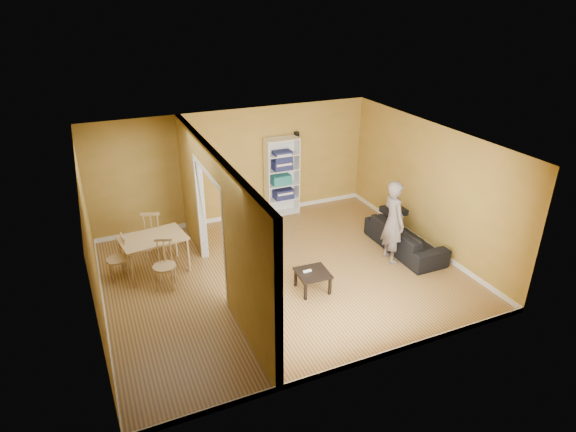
% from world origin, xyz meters
% --- Properties ---
extents(room_shell, '(6.50, 6.50, 6.50)m').
position_xyz_m(room_shell, '(0.00, 0.00, 1.30)').
color(room_shell, '#AE8644').
rests_on(room_shell, ground).
extents(partition, '(0.22, 5.50, 2.60)m').
position_xyz_m(partition, '(-1.20, 0.00, 1.30)').
color(partition, '#B98B3F').
rests_on(partition, ground).
extents(wall_speaker, '(0.10, 0.10, 0.10)m').
position_xyz_m(wall_speaker, '(1.50, 2.69, 1.90)').
color(wall_speaker, black).
rests_on(wall_speaker, room_shell).
extents(sofa, '(1.97, 0.85, 0.75)m').
position_xyz_m(sofa, '(2.70, -0.14, 0.37)').
color(sofa, '#262628').
rests_on(sofa, ground).
extents(person, '(0.76, 0.62, 1.99)m').
position_xyz_m(person, '(2.20, -0.36, 0.99)').
color(person, slate).
rests_on(person, ground).
extents(bookshelf, '(0.79, 0.35, 1.88)m').
position_xyz_m(bookshelf, '(1.07, 2.60, 0.94)').
color(bookshelf, white).
rests_on(bookshelf, ground).
extents(paper_box_navy_a, '(0.46, 0.30, 0.23)m').
position_xyz_m(paper_box_navy_a, '(1.10, 2.56, 0.51)').
color(paper_box_navy_a, navy).
rests_on(paper_box_navy_a, bookshelf).
extents(paper_box_teal, '(0.45, 0.29, 0.23)m').
position_xyz_m(paper_box_teal, '(1.04, 2.56, 0.88)').
color(paper_box_teal, '#1F635E').
rests_on(paper_box_teal, bookshelf).
extents(paper_box_navy_b, '(0.45, 0.29, 0.23)m').
position_xyz_m(paper_box_navy_b, '(1.07, 2.56, 1.25)').
color(paper_box_navy_b, '#181448').
rests_on(paper_box_navy_b, bookshelf).
extents(paper_box_navy_c, '(0.42, 0.28, 0.22)m').
position_xyz_m(paper_box_navy_c, '(1.08, 2.56, 1.46)').
color(paper_box_navy_c, navy).
rests_on(paper_box_navy_c, bookshelf).
extents(coffee_table, '(0.56, 0.56, 0.38)m').
position_xyz_m(coffee_table, '(0.28, -0.73, 0.32)').
color(coffee_table, black).
rests_on(coffee_table, ground).
extents(game_controller, '(0.16, 0.04, 0.03)m').
position_xyz_m(game_controller, '(0.19, -0.68, 0.39)').
color(game_controller, white).
rests_on(game_controller, coffee_table).
extents(dining_table, '(1.18, 0.79, 0.74)m').
position_xyz_m(dining_table, '(-2.20, 1.06, 0.66)').
color(dining_table, tan).
rests_on(dining_table, ground).
extents(chair_left, '(0.43, 0.43, 0.87)m').
position_xyz_m(chair_left, '(-2.88, 1.08, 0.43)').
color(chair_left, tan).
rests_on(chair_left, ground).
extents(chair_near, '(0.53, 0.53, 0.91)m').
position_xyz_m(chair_near, '(-2.13, 0.44, 0.45)').
color(chair_near, tan).
rests_on(chair_near, ground).
extents(chair_far, '(0.60, 0.60, 1.05)m').
position_xyz_m(chair_far, '(-2.09, 1.68, 0.52)').
color(chair_far, tan).
rests_on(chair_far, ground).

